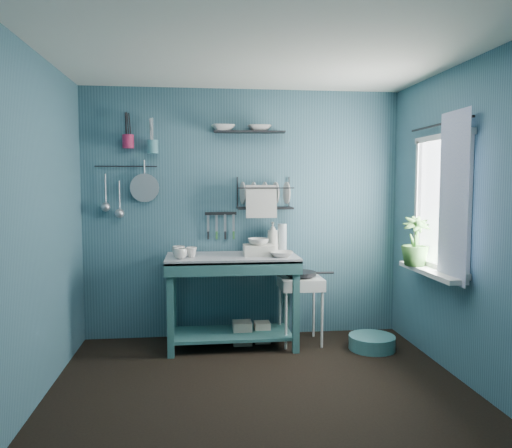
{
  "coord_description": "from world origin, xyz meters",
  "views": [
    {
      "loc": [
        -0.46,
        -3.54,
        1.57
      ],
      "look_at": [
        0.05,
        0.85,
        1.2
      ],
      "focal_mm": 35.0,
      "sensor_mm": 36.0,
      "label": 1
    }
  ],
  "objects": [
    {
      "name": "hotplate_stand",
      "position": [
        0.52,
        1.16,
        0.33
      ],
      "size": [
        0.42,
        0.42,
        0.65
      ],
      "primitive_type": "cube",
      "rotation": [
        0.0,
        0.0,
        -0.04
      ],
      "color": "silver",
      "rests_on": "floor"
    },
    {
      "name": "curtain_rod",
      "position": [
        1.54,
        0.45,
        2.05
      ],
      "size": [
        0.02,
        1.05,
        0.02
      ],
      "primitive_type": "cylinder",
      "rotation": [
        1.57,
        0.0,
        0.0
      ],
      "color": "black",
      "rests_on": "wall_right"
    },
    {
      "name": "floor_basin",
      "position": [
        1.16,
        0.89,
        0.07
      ],
      "size": [
        0.43,
        0.43,
        0.13
      ],
      "primitive_type": "cylinder",
      "color": "teal",
      "rests_on": "floor"
    },
    {
      "name": "ladle_inner",
      "position": [
        -1.23,
        1.46,
        1.44
      ],
      "size": [
        0.01,
        0.01,
        0.3
      ],
      "primitive_type": "cylinder",
      "color": "#ABACB3",
      "rests_on": "wall_back"
    },
    {
      "name": "work_counter",
      "position": [
        -0.15,
        1.14,
        0.44
      ],
      "size": [
        1.3,
        0.75,
        0.88
      ],
      "primitive_type": "cube",
      "rotation": [
        0.0,
        0.0,
        0.11
      ],
      "color": "#2D605F",
      "rests_on": "floor"
    },
    {
      "name": "storage_tin_large",
      "position": [
        -0.05,
        1.19,
        0.11
      ],
      "size": [
        0.18,
        0.18,
        0.22
      ],
      "primitive_type": "cube",
      "color": "tan",
      "rests_on": "floor"
    },
    {
      "name": "utensil_cup_magenta",
      "position": [
        -1.13,
        1.42,
        1.96
      ],
      "size": [
        0.11,
        0.11,
        0.13
      ],
      "primitive_type": "cylinder",
      "color": "#9B1C42",
      "rests_on": "wall_back"
    },
    {
      "name": "storage_tin_small",
      "position": [
        0.15,
        1.22,
        0.1
      ],
      "size": [
        0.15,
        0.15,
        0.2
      ],
      "primitive_type": "cube",
      "color": "tan",
      "rests_on": "floor"
    },
    {
      "name": "upper_shelf",
      "position": [
        0.05,
        1.4,
        2.07
      ],
      "size": [
        0.71,
        0.23,
        0.01
      ],
      "primitive_type": "cube",
      "rotation": [
        0.0,
        0.0,
        -0.08
      ],
      "color": "black",
      "rests_on": "wall_back"
    },
    {
      "name": "knife_strip",
      "position": [
        -0.24,
        1.47,
        1.26
      ],
      "size": [
        0.32,
        0.05,
        0.03
      ],
      "primitive_type": "cube",
      "rotation": [
        0.0,
        0.0,
        0.1
      ],
      "color": "black",
      "rests_on": "wall_back"
    },
    {
      "name": "water_bottle",
      "position": [
        0.37,
        1.36,
        1.02
      ],
      "size": [
        0.09,
        0.09,
        0.28
      ],
      "primitive_type": "cylinder",
      "color": "#AAB9BD",
      "rests_on": "work_counter"
    },
    {
      "name": "ceiling",
      "position": [
        0.0,
        0.0,
        2.5
      ],
      "size": [
        3.2,
        3.2,
        0.0
      ],
      "primitive_type": "plane",
      "rotation": [
        3.14,
        0.0,
        0.0
      ],
      "color": "silver",
      "rests_on": "ground"
    },
    {
      "name": "dish_rack",
      "position": [
        0.2,
        1.37,
        1.47
      ],
      "size": [
        0.58,
        0.32,
        0.32
      ],
      "primitive_type": "cube",
      "rotation": [
        0.0,
        0.0,
        -0.15
      ],
      "color": "black",
      "rests_on": "wall_back"
    },
    {
      "name": "counter_bowl",
      "position": [
        0.3,
        0.99,
        0.9
      ],
      "size": [
        0.22,
        0.22,
        0.05
      ],
      "primitive_type": "imported",
      "color": "beige",
      "rests_on": "work_counter"
    },
    {
      "name": "shelf_bowl_right",
      "position": [
        0.15,
        1.4,
        2.07
      ],
      "size": [
        0.25,
        0.25,
        0.06
      ],
      "primitive_type": "imported",
      "rotation": [
        0.0,
        0.0,
        -0.06
      ],
      "color": "beige",
      "rests_on": "upper_shelf"
    },
    {
      "name": "colander",
      "position": [
        -0.98,
        1.45,
        1.52
      ],
      "size": [
        0.28,
        0.03,
        0.28
      ],
      "primitive_type": "cylinder",
      "rotation": [
        1.54,
        0.0,
        0.0
      ],
      "color": "#ABACB3",
      "rests_on": "wall_back"
    },
    {
      "name": "tub_bowl",
      "position": [
        0.1,
        1.12,
        1.01
      ],
      "size": [
        0.2,
        0.19,
        0.06
      ],
      "primitive_type": "imported",
      "color": "beige",
      "rests_on": "wash_tub"
    },
    {
      "name": "shelf_bowl_left",
      "position": [
        -0.21,
        1.4,
        2.09
      ],
      "size": [
        0.25,
        0.25,
        0.06
      ],
      "primitive_type": "imported",
      "rotation": [
        0.0,
        0.0,
        0.08
      ],
      "color": "beige",
      "rests_on": "upper_shelf"
    },
    {
      "name": "mug_left",
      "position": [
        -0.63,
        0.98,
        0.93
      ],
      "size": [
        0.12,
        0.12,
        0.1
      ],
      "primitive_type": "imported",
      "color": "beige",
      "rests_on": "work_counter"
    },
    {
      "name": "wall_front",
      "position": [
        0.0,
        -1.5,
        1.25
      ],
      "size": [
        3.2,
        0.0,
        3.2
      ],
      "primitive_type": "plane",
      "rotation": [
        -1.57,
        0.0,
        0.0
      ],
      "color": "#325766",
      "rests_on": "ground"
    },
    {
      "name": "wall_right",
      "position": [
        1.6,
        0.0,
        1.25
      ],
      "size": [
        0.0,
        3.0,
        3.0
      ],
      "primitive_type": "plane",
      "rotation": [
        1.57,
        0.0,
        -1.57
      ],
      "color": "#325766",
      "rests_on": "ground"
    },
    {
      "name": "utensil_cup_teal",
      "position": [
        -0.9,
        1.42,
        1.91
      ],
      "size": [
        0.11,
        0.11,
        0.13
      ],
      "primitive_type": "cylinder",
      "color": "teal",
      "rests_on": "wall_back"
    },
    {
      "name": "potted_plant",
      "position": [
        1.45,
        0.66,
        1.05
      ],
      "size": [
        0.28,
        0.28,
        0.44
      ],
      "primitive_type": "imported",
      "rotation": [
        0.0,
        0.0,
        -0.15
      ],
      "color": "#305D25",
      "rests_on": "windowsill"
    },
    {
      "name": "wash_tub",
      "position": [
        0.1,
        1.12,
        0.93
      ],
      "size": [
        0.28,
        0.22,
        0.1
      ],
      "primitive_type": "cube",
      "color": "beige",
      "rests_on": "work_counter"
    },
    {
      "name": "mug_mid",
      "position": [
        -0.53,
        1.08,
        0.92
      ],
      "size": [
        0.14,
        0.14,
        0.09
      ],
      "primitive_type": "imported",
      "rotation": [
        0.0,
        0.0,
        0.52
      ],
      "color": "beige",
      "rests_on": "work_counter"
    },
    {
      "name": "ladle_outer",
      "position": [
        -1.36,
        1.46,
        1.5
      ],
      "size": [
        0.01,
        0.01,
        0.3
      ],
      "primitive_type": "cylinder",
      "color": "#ABACB3",
      "rests_on": "wall_back"
    },
    {
      "name": "wall_left",
      "position": [
        -1.6,
        0.0,
        1.25
      ],
      "size": [
        0.0,
        3.0,
        3.0
      ],
      "primitive_type": "plane",
      "rotation": [
        1.57,
        0.0,
        1.57
      ],
      "color": "#325766",
      "rests_on": "ground"
    },
    {
      "name": "window_glass",
      "position": [
        1.59,
        0.45,
        1.4
      ],
      "size": [
        0.0,
        1.1,
        1.1
      ],
      "primitive_type": "plane",
      "rotation": [
        1.57,
        0.0,
        1.57
      ],
      "color": "white",
      "rests_on": "wall_right"
    },
    {
      "name": "frying_pan",
      "position": [
        0.52,
        1.16,
        0.69
      ],
      "size": [
        0.3,
        0.3,
        0.03
      ],
      "primitive_type": "cylinder",
      "color": "black",
      "rests_on": "hotplate_stand"
    },
    {
      "name": "floor",
      "position": [
        0.0,
        0.0,
        0.0
      ],
      "size": [
        3.2,
        3.2,
        0.0
      ],
      "primitive_type": "plane",
      "color": "black",
      "rests_on": "ground"
    },
    {
      "name": "wall_back",
      "position": [
        0.0,
        1.5,
        1.25
      ],
      "size": [
        3.2,
        0.0,
        3.2
      ],
      "primitive_type": "plane",
      "rotation": [
        1.57,
        0.0,
        0.0
      ],
      "color": "#325766",
      "rests_on": "ground"
    },
    {
      "name": "mug_right",
      "position": [
        -0.65,
        1.14,
        0.93
      ],
      "size": [
        0.17,
        0.17,
        0.1
      ],
      "primitive_type": "imported",
      "rotation": [
        0.0,
        0.0,
        1.05
      ],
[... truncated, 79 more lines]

